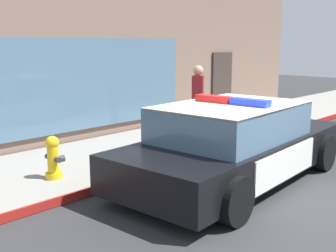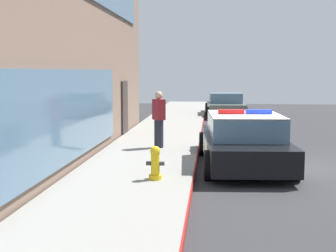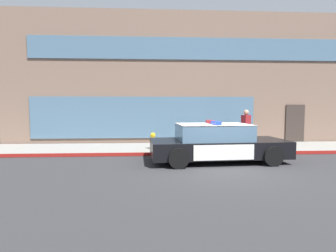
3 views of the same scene
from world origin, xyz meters
name	(u,v)px [view 3 (image 3 of 3)]	position (x,y,z in m)	size (l,w,h in m)	color
ground	(220,168)	(0.00, 0.00, 0.00)	(48.00, 48.00, 0.00)	#303033
sidewalk	(201,148)	(0.00, 3.62, 0.07)	(48.00, 2.82, 0.15)	gray
curb_red_paint	(207,154)	(0.00, 2.20, 0.08)	(28.80, 0.04, 0.14)	maroon
storefront_building	(178,86)	(-0.40, 10.28, 3.41)	(18.83, 10.51, 6.82)	#7A6051
police_cruiser	(217,143)	(0.10, 0.98, 0.68)	(5.00, 2.38, 1.49)	black
fire_hydrant	(153,141)	(-2.21, 3.00, 0.50)	(0.34, 0.39, 0.73)	gold
pedestrian_on_sidewalk	(246,128)	(2.04, 3.40, 1.01)	(0.48, 0.44, 1.71)	#23232D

